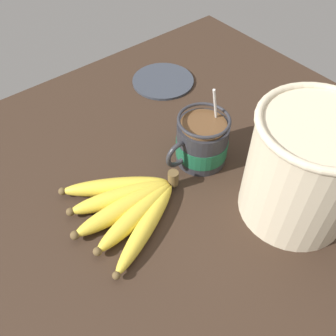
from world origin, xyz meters
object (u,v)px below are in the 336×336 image
(woven_basket, at_px, (305,168))
(small_plate, at_px, (163,81))
(banana_bunch, at_px, (128,206))
(coffee_mug, at_px, (202,142))

(woven_basket, relative_size, small_plate, 1.34)
(banana_bunch, height_order, small_plate, banana_bunch)
(coffee_mug, xyz_separation_m, small_plate, (-0.11, -0.25, -0.04))
(coffee_mug, height_order, woven_basket, woven_basket)
(coffee_mug, height_order, small_plate, coffee_mug)
(coffee_mug, distance_m, woven_basket, 0.20)
(banana_bunch, distance_m, small_plate, 0.40)
(woven_basket, distance_m, small_plate, 0.46)
(coffee_mug, xyz_separation_m, woven_basket, (-0.05, 0.19, 0.06))
(coffee_mug, distance_m, small_plate, 0.28)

